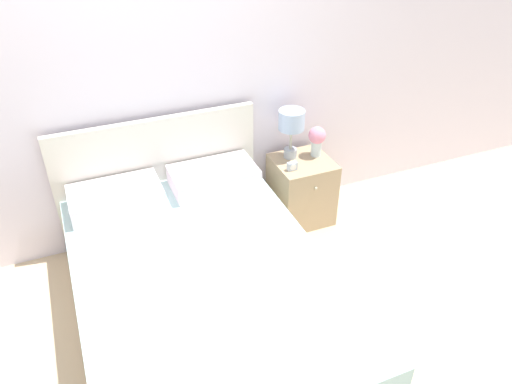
{
  "coord_description": "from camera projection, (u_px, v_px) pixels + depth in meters",
  "views": [
    {
      "loc": [
        -0.54,
        -3.2,
        2.48
      ],
      "look_at": [
        0.54,
        -0.59,
        0.6
      ],
      "focal_mm": 35.0,
      "sensor_mm": 36.0,
      "label": 1
    }
  ],
  "objects": [
    {
      "name": "bed",
      "position": [
        200.0,
        288.0,
        3.1
      ],
      "size": [
        1.49,
        2.14,
        1.0
      ],
      "color": "beige",
      "rests_on": "ground_plane"
    },
    {
      "name": "ground_plane",
      "position": [
        166.0,
        231.0,
        4.01
      ],
      "size": [
        12.0,
        12.0,
        0.0
      ],
      "primitive_type": "plane",
      "color": "#CCB28E"
    },
    {
      "name": "wall_back",
      "position": [
        144.0,
        72.0,
        3.35
      ],
      "size": [
        8.0,
        0.06,
        2.6
      ],
      "color": "white",
      "rests_on": "ground_plane"
    },
    {
      "name": "nightstand",
      "position": [
        301.0,
        190.0,
        4.03
      ],
      "size": [
        0.44,
        0.45,
        0.54
      ],
      "color": "tan",
      "rests_on": "ground_plane"
    },
    {
      "name": "alarm_clock",
      "position": [
        292.0,
        166.0,
        3.75
      ],
      "size": [
        0.07,
        0.04,
        0.06
      ],
      "color": "silver",
      "rests_on": "nightstand"
    },
    {
      "name": "table_lamp",
      "position": [
        291.0,
        124.0,
        3.77
      ],
      "size": [
        0.2,
        0.2,
        0.4
      ],
      "color": "#A8B2BC",
      "rests_on": "nightstand"
    },
    {
      "name": "flower_vase",
      "position": [
        317.0,
        139.0,
        3.87
      ],
      "size": [
        0.14,
        0.14,
        0.24
      ],
      "color": "silver",
      "rests_on": "nightstand"
    }
  ]
}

